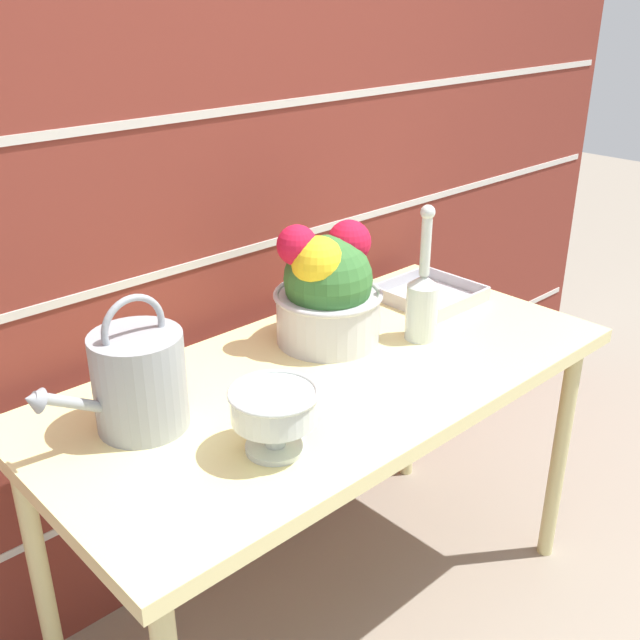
# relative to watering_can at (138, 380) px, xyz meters

# --- Properties ---
(ground_plane) EXTENTS (12.00, 12.00, 0.00)m
(ground_plane) POSITION_rel_watering_can_xyz_m (0.44, -0.09, -0.85)
(ground_plane) COLOR gray
(brick_wall) EXTENTS (3.60, 0.08, 2.20)m
(brick_wall) POSITION_rel_watering_can_xyz_m (0.44, 0.34, 0.25)
(brick_wall) COLOR maroon
(brick_wall) RESTS_ON ground_plane
(patio_table) EXTENTS (1.39, 0.67, 0.74)m
(patio_table) POSITION_rel_watering_can_xyz_m (0.44, -0.09, -0.18)
(patio_table) COLOR beige
(patio_table) RESTS_ON ground_plane
(watering_can) EXTENTS (0.33, 0.18, 0.29)m
(watering_can) POSITION_rel_watering_can_xyz_m (0.00, 0.00, 0.00)
(watering_can) COLOR #93999E
(watering_can) RESTS_ON patio_table
(crystal_pedestal_bowl) EXTENTS (0.17, 0.17, 0.13)m
(crystal_pedestal_bowl) POSITION_rel_watering_can_xyz_m (0.14, -0.25, -0.02)
(crystal_pedestal_bowl) COLOR silver
(crystal_pedestal_bowl) RESTS_ON patio_table
(flower_planter) EXTENTS (0.27, 0.27, 0.31)m
(flower_planter) POSITION_rel_watering_can_xyz_m (0.55, 0.03, 0.03)
(flower_planter) COLOR #BCBCC1
(flower_planter) RESTS_ON patio_table
(glass_decanter) EXTENTS (0.08, 0.08, 0.35)m
(glass_decanter) POSITION_rel_watering_can_xyz_m (0.73, -0.12, 0.00)
(glass_decanter) COLOR silver
(glass_decanter) RESTS_ON patio_table
(wire_tray) EXTENTS (0.24, 0.24, 0.04)m
(wire_tray) POSITION_rel_watering_can_xyz_m (0.94, 0.02, -0.10)
(wire_tray) COLOR #B7B7BC
(wire_tray) RESTS_ON patio_table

